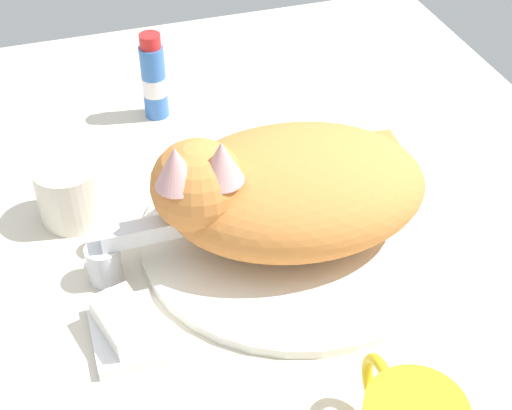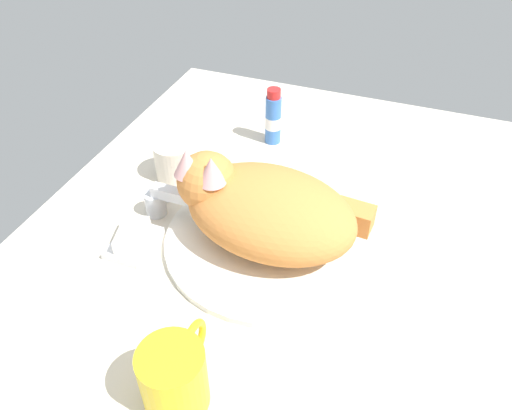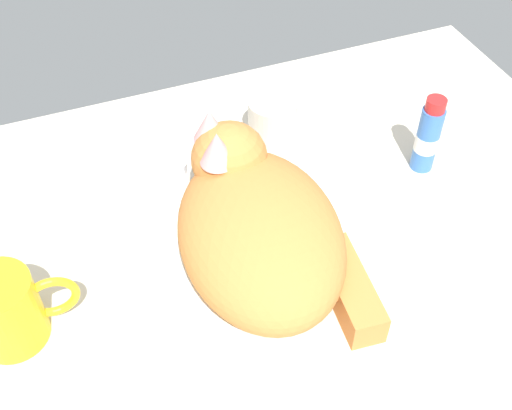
# 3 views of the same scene
# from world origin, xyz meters

# --- Properties ---
(ground_plane) EXTENTS (1.10, 0.83, 0.03)m
(ground_plane) POSITION_xyz_m (0.00, 0.00, -0.01)
(ground_plane) COLOR beige
(sink_basin) EXTENTS (0.34, 0.34, 0.01)m
(sink_basin) POSITION_xyz_m (0.00, 0.00, 0.01)
(sink_basin) COLOR silver
(sink_basin) RESTS_ON ground_plane
(faucet) EXTENTS (0.12, 0.12, 0.06)m
(faucet) POSITION_xyz_m (0.00, 0.19, 0.03)
(faucet) COLOR silver
(faucet) RESTS_ON ground_plane
(cat) EXTENTS (0.23, 0.31, 0.15)m
(cat) POSITION_xyz_m (0.00, 0.01, 0.07)
(cat) COLOR #D17F3D
(cat) RESTS_ON sink_basin
(coffee_mug) EXTENTS (0.12, 0.08, 0.09)m
(coffee_mug) POSITION_xyz_m (-0.29, 0.01, 0.05)
(coffee_mug) COLOR yellow
(coffee_mug) RESTS_ON ground_plane
(rinse_cup) EXTENTS (0.07, 0.07, 0.07)m
(rinse_cup) POSITION_xyz_m (0.11, 0.23, 0.04)
(rinse_cup) COLOR silver
(rinse_cup) RESTS_ON ground_plane
(soap_dish) EXTENTS (0.09, 0.06, 0.01)m
(soap_dish) POSITION_xyz_m (-0.08, 0.20, 0.01)
(soap_dish) COLOR white
(soap_dish) RESTS_ON ground_plane
(soap_bar) EXTENTS (0.08, 0.06, 0.02)m
(soap_bar) POSITION_xyz_m (-0.08, 0.20, 0.02)
(soap_bar) COLOR white
(soap_bar) RESTS_ON soap_dish
(toothpaste_bottle) EXTENTS (0.03, 0.03, 0.12)m
(toothpaste_bottle) POSITION_xyz_m (0.29, 0.09, 0.06)
(toothpaste_bottle) COLOR #3870C6
(toothpaste_bottle) RESTS_ON ground_plane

